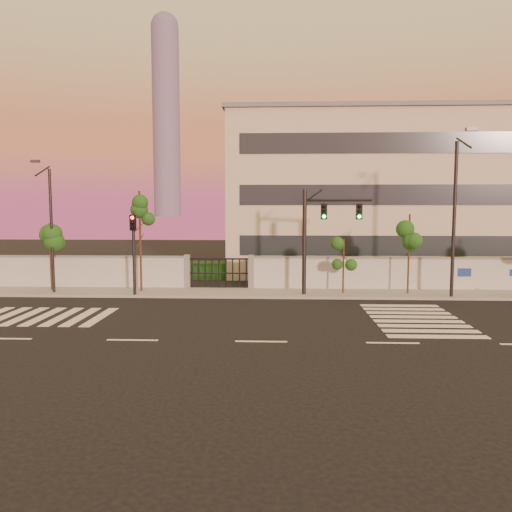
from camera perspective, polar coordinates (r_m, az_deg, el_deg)
The scene contains 15 objects.
ground at distance 19.40m, azimuth 0.60°, elevation -9.77°, with size 120.00×120.00×0.00m, color black.
sidewalk at distance 29.64m, azimuth 1.23°, elevation -4.26°, with size 60.00×3.00×0.15m, color gray.
perimeter_wall at distance 30.97m, azimuth 1.48°, elevation -1.97°, with size 60.00×0.36×2.20m.
hedge_row at distance 33.72m, azimuth 3.36°, elevation -1.79°, with size 41.00×4.25×1.80m.
institutional_building at distance 41.56m, azimuth 14.17°, elevation 6.81°, with size 24.40×12.40×12.25m.
distant_skyscraper at distance 311.06m, azimuth -10.24°, elevation 16.00°, with size 16.00×16.00×118.00m.
road_markings at distance 23.14m, azimuth -3.06°, elevation -7.23°, with size 57.00×7.62×0.02m.
street_tree_b at distance 32.37m, azimuth -22.42°, elevation 1.53°, with size 1.55×1.23×4.19m.
street_tree_c at distance 30.31m, azimuth -13.09°, elevation 4.21°, with size 1.58×1.26×6.11m.
street_tree_d at distance 29.37m, azimuth 10.01°, elevation 0.22°, with size 1.30×1.03×3.31m.
street_tree_e at distance 30.09m, azimuth 17.14°, elevation 2.20°, with size 1.31×1.04×4.75m.
traffic_signal_main at distance 28.66m, azimuth 7.11°, elevation 3.03°, with size 3.87×0.86×6.14m.
traffic_signal_secondary at distance 29.17m, azimuth -13.82°, elevation 1.48°, with size 0.38×0.36×4.94m.
streetlight_west at distance 31.30m, azimuth -22.46°, elevation 3.37°, with size 0.46×1.85×7.70m.
streetlight_east at distance 29.63m, azimuth 21.85°, elevation 4.82°, with size 0.55×2.20×9.16m.
Camera 1 is at (0.58, -18.70, 5.12)m, focal length 35.00 mm.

